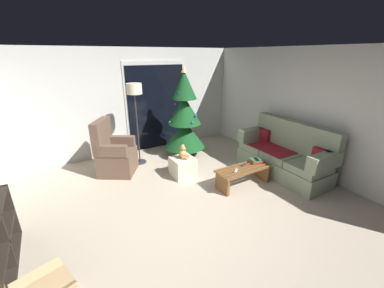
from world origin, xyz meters
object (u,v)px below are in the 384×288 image
Objects in this scene: armchair at (114,155)px; remote_graphite at (244,164)px; cell_phone at (256,159)px; floor_lamp at (135,97)px; book_stack at (255,161)px; remote_silver at (236,171)px; christmas_tree at (184,119)px; couch at (285,155)px; teddy_bear_honey at (183,153)px; coffee_table at (243,173)px; ottoman at (183,167)px.

remote_graphite is at bearing -39.84° from armchair.
cell_phone is 2.78m from floor_lamp.
armchair is (-2.29, 1.70, 0.01)m from book_stack.
christmas_tree is (-0.01, 1.89, 0.55)m from remote_silver.
cell_phone is at bearing -36.65° from armchair.
book_stack is (-0.71, 0.10, -0.00)m from couch.
teddy_bear_honey is (1.15, -0.86, 0.11)m from armchair.
remote_silver is 1.08× the size of cell_phone.
christmas_tree is (-0.23, 1.85, 0.68)m from coffee_table.
ottoman is (-1.15, 0.85, -0.20)m from book_stack.
armchair is at bearing 143.24° from ottoman.
teddy_bear_honey reaches higher than cell_phone.
christmas_tree is 1.26m from floor_lamp.
armchair reaches higher than coffee_table.
teddy_bear_honey is (-1.86, 0.95, 0.11)m from couch.
couch is 2.10m from ottoman.
cell_phone reaches higher than coffee_table.
christmas_tree is 1.85× the size of armchair.
cell_phone is (-0.70, 0.09, 0.04)m from couch.
armchair is 1.44m from teddy_bear_honey.
floor_lamp is (-1.70, 1.92, 1.07)m from cell_phone.
cell_phone reaches higher than book_stack.
christmas_tree is (-0.60, 1.80, 0.49)m from cell_phone.
coffee_table is 1.23m from teddy_bear_honey.
armchair is at bearing 167.54° from cell_phone.
coffee_table is at bearing 177.87° from couch.
couch reaches higher than book_stack.
coffee_table is 0.26m from remote_silver.
teddy_bear_honey is (-0.57, 0.95, 0.14)m from remote_silver.
ottoman is at bearing -148.42° from remote_graphite.
ottoman is (-0.87, 0.83, -0.18)m from remote_graphite.
remote_silver is 0.60m from cell_phone.
ottoman is at bearing -121.16° from christmas_tree.
couch is at bearing 67.78° from remote_graphite.
book_stack is 0.14× the size of floor_lamp.
couch is 3.33m from floor_lamp.
couch is at bearing -27.11° from ottoman.
armchair is (-1.70, -0.08, -0.52)m from christmas_tree.
book_stack is at bearing -71.77° from christmas_tree.
book_stack is 2.79m from floor_lamp.
armchair is (-1.71, 1.81, 0.03)m from remote_silver.
cell_phone is 2.87m from armchair.
remote_graphite is 0.07× the size of christmas_tree.
couch reaches higher than cell_phone.
cell_phone reaches higher than ottoman.
couch is 3.50m from armchair.
coffee_table is at bearing -117.43° from remote_silver.
teddy_bear_honey is at bearing 167.74° from cell_phone.
armchair reaches higher than remote_graphite.
remote_graphite is 0.28m from book_stack.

